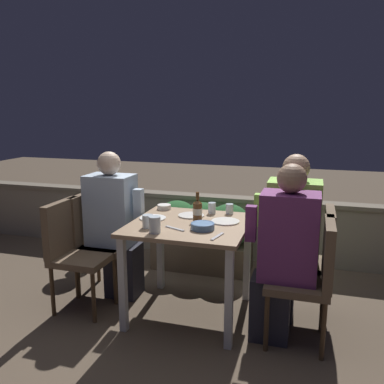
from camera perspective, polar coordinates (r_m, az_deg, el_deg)
The scene contains 24 objects.
ground_plane at distance 3.28m, azimuth -0.33°, elevation -16.65°, with size 16.00×16.00×0.00m, color brown.
parapet_wall at distance 4.33m, azimuth 4.78°, elevation -4.74°, with size 9.00×0.18×0.65m.
dining_table at distance 3.03m, azimuth -0.34°, elevation -6.25°, with size 0.86×0.83×0.73m.
planter_hedge at distance 3.97m, azimuth 1.44°, elevation -5.66°, with size 0.95×0.47×0.66m.
chair_left_near at distance 3.30m, azimuth -16.40°, elevation -7.13°, with size 0.42×0.41×0.86m.
chair_left_far at distance 3.54m, azimuth -13.48°, elevation -5.68°, with size 0.42×0.41×0.86m.
person_blue_shirt at distance 3.42m, azimuth -10.74°, elevation -4.51°, with size 0.47×0.26×1.22m.
chair_right_near at distance 2.81m, azimuth 16.55°, elevation -10.56°, with size 0.42×0.41×0.86m.
person_purple_stripe at distance 2.78m, azimuth 12.64°, elevation -8.48°, with size 0.47×0.26×1.22m.
chair_right_far at distance 3.10m, azimuth 16.81°, elevation -8.39°, with size 0.42×0.41×0.86m.
person_green_blouse at distance 3.07m, azimuth 13.32°, elevation -6.26°, with size 0.47×0.26×1.24m.
beer_bottle at distance 3.02m, azimuth 0.77°, elevation -2.56°, with size 0.07×0.07×0.22m.
plate_0 at distance 3.12m, azimuth -5.53°, elevation -3.66°, with size 0.20×0.20×0.01m.
plate_1 at distance 3.18m, azimuth -0.13°, elevation -3.30°, with size 0.20×0.20×0.01m.
plate_2 at distance 3.03m, azimuth 4.71°, elevation -4.13°, with size 0.21×0.21×0.01m.
bowl_0 at distance 3.40m, azimuth -3.92°, elevation -2.05°, with size 0.11×0.11×0.04m.
bowl_1 at distance 2.84m, azimuth 1.51°, elevation -4.75°, with size 0.17×0.17×0.05m.
glass_cup_0 at distance 2.76m, azimuth -5.25°, elevation -4.60°, with size 0.08×0.08×0.11m.
glass_cup_1 at distance 2.89m, azimuth -6.23°, elevation -4.10°, with size 0.08×0.08×0.09m.
glass_cup_2 at distance 3.25m, azimuth 2.81°, elevation -2.27°, with size 0.06×0.06×0.09m.
glass_cup_3 at distance 3.26m, azimuth 5.29°, elevation -2.37°, with size 0.06×0.06×0.08m.
fork_0 at distance 2.85m, azimuth -2.43°, elevation -5.14°, with size 0.16×0.09×0.01m.
fork_1 at distance 2.69m, azimuth 3.59°, elevation -6.25°, with size 0.06×0.17×0.01m.
potted_plant at distance 4.12m, azimuth -15.01°, elevation -4.83°, with size 0.29×0.29×0.67m.
Camera 1 is at (0.85, -2.75, 1.57)m, focal length 38.00 mm.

